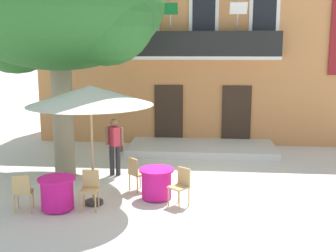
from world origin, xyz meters
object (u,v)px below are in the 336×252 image
plane_tree (56,11)px  cafe_chair_near_tree_0 (90,187)px  cafe_umbrella (90,96)px  pedestrian_near_entrance (115,144)px  cafe_table_middle (157,183)px  ground_planter_left (119,142)px  cafe_chair_middle_1 (181,184)px  cafe_chair_middle_0 (136,172)px  cafe_table_near_tree (57,193)px  cafe_chair_near_tree_1 (22,190)px

plane_tree → cafe_chair_near_tree_0: plane_tree is taller
cafe_umbrella → pedestrian_near_entrance: 2.85m
cafe_chair_near_tree_0 → cafe_table_middle: (1.45, 0.82, -0.14)m
ground_planter_left → pedestrian_near_entrance: 3.00m
cafe_chair_middle_1 → cafe_chair_middle_0: bearing=144.1°
cafe_table_middle → cafe_chair_middle_0: cafe_chair_middle_0 is taller
cafe_table_near_tree → cafe_chair_middle_1: 2.88m
cafe_chair_near_tree_1 → cafe_chair_middle_0: size_ratio=1.00×
cafe_chair_near_tree_1 → ground_planter_left: cafe_chair_near_tree_1 is taller
cafe_chair_near_tree_0 → cafe_chair_middle_0: (0.86, 1.29, 0.00)m
cafe_chair_middle_0 → pedestrian_near_entrance: bearing=122.9°
cafe_chair_near_tree_0 → pedestrian_near_entrance: size_ratio=0.54×
cafe_table_near_tree → cafe_table_middle: bearing=23.1°
cafe_table_near_tree → cafe_chair_near_tree_0: size_ratio=0.95×
cafe_chair_near_tree_0 → ground_planter_left: 5.55m
cafe_chair_near_tree_0 → ground_planter_left: cafe_chair_near_tree_0 is taller
cafe_table_middle → cafe_chair_near_tree_1: bearing=-158.0°
cafe_table_near_tree → ground_planter_left: cafe_table_near_tree is taller
cafe_chair_near_tree_0 → cafe_chair_near_tree_1: bearing=-166.3°
cafe_chair_near_tree_1 → cafe_chair_near_tree_0: bearing=13.7°
cafe_chair_middle_0 → cafe_table_near_tree: bearing=-138.8°
cafe_chair_near_tree_1 → cafe_umbrella: (1.45, 0.66, 2.08)m
pedestrian_near_entrance → cafe_table_near_tree: bearing=-105.2°
ground_planter_left → cafe_umbrella: bearing=-84.7°
pedestrian_near_entrance → cafe_umbrella: bearing=-90.1°
cafe_chair_near_tree_0 → pedestrian_near_entrance: (-0.00, 2.62, 0.43)m
plane_tree → cafe_chair_middle_0: size_ratio=7.22×
plane_tree → cafe_umbrella: 3.34m
cafe_chair_near_tree_1 → cafe_umbrella: bearing=24.4°
plane_tree → cafe_chair_near_tree_1: bearing=-88.9°
cafe_chair_near_tree_0 → ground_planter_left: size_ratio=1.43×
cafe_table_near_tree → pedestrian_near_entrance: size_ratio=0.51×
cafe_chair_near_tree_1 → cafe_umbrella: size_ratio=0.31×
cafe_umbrella → ground_planter_left: bearing=95.3°
plane_tree → cafe_chair_middle_1: 5.86m
cafe_chair_near_tree_1 → cafe_umbrella: 2.62m
cafe_table_near_tree → cafe_umbrella: (0.74, 0.42, 2.22)m
ground_planter_left → pedestrian_near_entrance: size_ratio=0.38×
cafe_chair_middle_1 → ground_planter_left: 5.73m
cafe_chair_middle_0 → pedestrian_near_entrance: 1.64m
cafe_chair_near_tree_1 → cafe_table_near_tree: bearing=18.6°
cafe_table_middle → cafe_chair_middle_1: size_ratio=0.95×
plane_tree → cafe_table_near_tree: bearing=-73.3°
cafe_chair_middle_0 → cafe_chair_middle_1: same height
cafe_chair_near_tree_1 → cafe_chair_middle_0: same height
cafe_table_near_tree → cafe_table_middle: 2.38m
cafe_chair_near_tree_0 → plane_tree: bearing=121.8°
cafe_table_near_tree → pedestrian_near_entrance: pedestrian_near_entrance is taller
cafe_table_middle → cafe_umbrella: bearing=-160.5°
plane_tree → pedestrian_near_entrance: 4.03m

